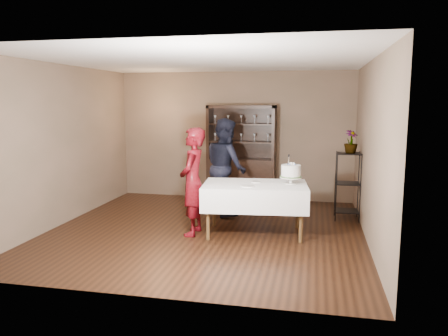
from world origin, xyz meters
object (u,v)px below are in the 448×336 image
(cake_table, at_px, (255,196))
(potted_plant, at_px, (351,142))
(china_hutch, at_px, (241,170))
(woman, at_px, (193,182))
(man, at_px, (226,167))
(cake, at_px, (291,172))
(plant_etagere, at_px, (348,183))

(cake_table, xyz_separation_m, potted_plant, (1.50, 1.16, 0.77))
(china_hutch, xyz_separation_m, cake_table, (0.60, -2.25, -0.05))
(china_hutch, relative_size, woman, 1.19)
(woman, xyz_separation_m, man, (0.25, 1.34, 0.05))
(china_hutch, distance_m, cake_table, 2.33)
(man, bearing_deg, china_hutch, -36.56)
(cake_table, xyz_separation_m, woman, (-0.95, -0.22, 0.23))
(china_hutch, height_order, woman, china_hutch)
(cake, bearing_deg, china_hutch, 118.12)
(plant_etagere, bearing_deg, cake_table, -140.96)
(plant_etagere, relative_size, potted_plant, 2.98)
(plant_etagere, distance_m, potted_plant, 0.74)
(china_hutch, relative_size, potted_plant, 4.96)
(china_hutch, distance_m, cake, 2.44)
(china_hutch, height_order, potted_plant, china_hutch)
(woman, xyz_separation_m, cake, (1.49, 0.34, 0.15))
(woman, bearing_deg, cake_table, 101.88)
(potted_plant, bearing_deg, cake, -132.78)
(china_hutch, distance_m, woman, 2.50)
(potted_plant, bearing_deg, china_hutch, 152.39)
(china_hutch, bearing_deg, potted_plant, -27.61)
(plant_etagere, height_order, potted_plant, potted_plant)
(cake_table, distance_m, woman, 1.00)
(man, xyz_separation_m, potted_plant, (2.20, 0.03, 0.50))
(plant_etagere, height_order, man, man)
(china_hutch, relative_size, cake, 4.27)
(woman, distance_m, potted_plant, 2.86)
(china_hutch, bearing_deg, cake_table, -75.16)
(china_hutch, relative_size, cake_table, 1.17)
(cake_table, distance_m, potted_plant, 2.05)
(woman, bearing_deg, plant_etagere, 119.18)
(cake_table, bearing_deg, china_hutch, 104.84)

